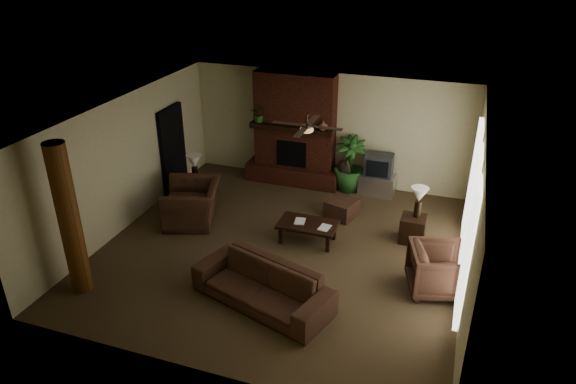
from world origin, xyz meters
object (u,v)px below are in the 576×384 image
at_px(floor_vase, 344,173).
at_px(coffee_table, 308,226).
at_px(ottoman, 342,209).
at_px(side_table_right, 413,229).
at_px(armchair_left, 192,197).
at_px(armchair_right, 438,268).
at_px(lamp_left, 194,163).
at_px(lamp_right, 419,197).
at_px(floor_plant, 349,175).
at_px(log_column, 69,220).
at_px(sofa, 262,279).
at_px(side_table_left, 198,191).
at_px(tv_stand, 377,184).

bearing_deg(floor_vase, coffee_table, -92.67).
bearing_deg(ottoman, side_table_right, -18.14).
distance_m(armchair_left, armchair_right, 5.39).
relative_size(ottoman, lamp_left, 0.92).
height_order(lamp_left, side_table_right, lamp_left).
bearing_deg(lamp_right, armchair_left, -170.74).
distance_m(coffee_table, floor_plant, 2.71).
xyz_separation_m(log_column, ottoman, (3.77, 4.12, -1.20)).
bearing_deg(sofa, ottoman, 98.64).
bearing_deg(armchair_right, ottoman, 30.52).
distance_m(ottoman, side_table_right, 1.71).
distance_m(sofa, floor_plant, 4.89).
height_order(log_column, side_table_right, log_column).
xyz_separation_m(armchair_left, side_table_right, (4.70, 0.72, -0.31)).
relative_size(floor_vase, lamp_right, 1.18).
relative_size(side_table_left, lamp_left, 0.85).
distance_m(side_table_left, lamp_right, 5.12).
xyz_separation_m(sofa, tv_stand, (1.09, 4.87, -0.23)).
height_order(floor_plant, side_table_left, floor_plant).
relative_size(ottoman, tv_stand, 0.71).
height_order(armchair_right, lamp_left, lamp_left).
bearing_deg(ottoman, sofa, -99.16).
height_order(armchair_right, floor_plant, armchair_right).
xyz_separation_m(sofa, armchair_right, (2.79, 1.32, -0.00)).
distance_m(sofa, lamp_left, 4.21).
bearing_deg(log_column, armchair_right, 18.36).
height_order(sofa, ottoman, sofa).
bearing_deg(side_table_left, armchair_right, -17.13).
height_order(tv_stand, side_table_left, side_table_left).
bearing_deg(floor_plant, floor_vase, -180.00).
relative_size(ottoman, side_table_left, 1.09).
xyz_separation_m(tv_stand, floor_plant, (-0.71, 0.00, 0.13)).
bearing_deg(floor_vase, lamp_left, -149.60).
relative_size(coffee_table, side_table_left, 2.18).
relative_size(sofa, armchair_left, 1.86).
bearing_deg(floor_vase, log_column, -122.11).
relative_size(tv_stand, floor_plant, 0.62).
bearing_deg(floor_plant, lamp_left, -150.45).
bearing_deg(armchair_right, lamp_right, 2.82).
bearing_deg(armchair_right, tv_stand, 9.65).
distance_m(coffee_table, floor_vase, 2.70).
bearing_deg(armchair_right, side_table_right, 5.01).
height_order(log_column, tv_stand, log_column).
relative_size(ottoman, floor_plant, 0.44).
xyz_separation_m(coffee_table, side_table_right, (2.04, 0.73, -0.10)).
bearing_deg(side_table_right, tv_stand, 119.13).
distance_m(floor_plant, side_table_right, 2.67).
relative_size(armchair_left, coffee_table, 1.11).
xyz_separation_m(sofa, lamp_right, (2.23, 2.97, 0.52)).
xyz_separation_m(side_table_right, lamp_right, (0.05, 0.06, 0.73)).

